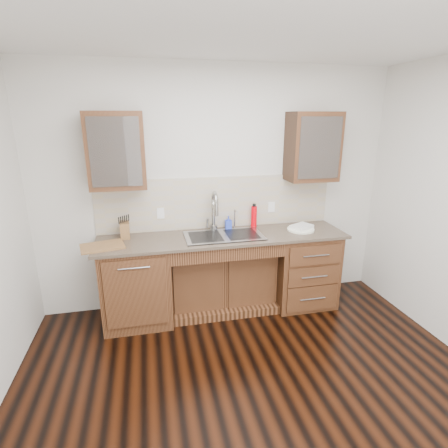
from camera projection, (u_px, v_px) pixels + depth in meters
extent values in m
cube|color=black|center=(263.00, 409.00, 2.74)|extent=(4.00, 3.50, 0.10)
cube|color=white|center=(279.00, 2.00, 1.92)|extent=(4.00, 3.50, 0.10)
cube|color=silver|center=(216.00, 189.00, 4.01)|extent=(4.00, 0.10, 2.70)
cube|color=#593014|center=(137.00, 283.00, 3.75)|extent=(0.70, 0.62, 0.88)
cube|color=#593014|center=(222.00, 278.00, 4.05)|extent=(1.20, 0.44, 0.70)
cube|color=#593014|center=(301.00, 267.00, 4.14)|extent=(0.70, 0.62, 0.88)
cube|color=#84705B|center=(224.00, 237.00, 3.80)|extent=(2.70, 0.65, 0.03)
cube|color=beige|center=(218.00, 203.00, 4.00)|extent=(2.70, 0.02, 0.59)
cube|color=#9E9EA5|center=(224.00, 243.00, 3.80)|extent=(0.84, 0.46, 0.19)
cylinder|color=#999993|center=(213.00, 213.00, 3.92)|extent=(0.04, 0.04, 0.40)
cylinder|color=#999993|center=(235.00, 218.00, 4.00)|extent=(0.02, 0.02, 0.24)
cube|color=#593014|center=(116.00, 151.00, 3.45)|extent=(0.55, 0.34, 0.75)
cube|color=#593014|center=(312.00, 147.00, 3.88)|extent=(0.55, 0.34, 0.75)
cube|color=white|center=(161.00, 213.00, 3.88)|extent=(0.08, 0.01, 0.12)
cube|color=white|center=(271.00, 207.00, 4.14)|extent=(0.08, 0.01, 0.12)
imported|color=blue|center=(228.00, 223.00, 3.99)|extent=(0.07, 0.07, 0.16)
cylinder|color=#EF000C|center=(254.00, 217.00, 4.06)|extent=(0.09, 0.09, 0.25)
cylinder|color=white|center=(301.00, 229.00, 3.97)|extent=(0.34, 0.34, 0.02)
cube|color=beige|center=(302.00, 227.00, 3.99)|extent=(0.29, 0.26, 0.04)
cube|color=olive|center=(125.00, 230.00, 3.70)|extent=(0.10, 0.16, 0.17)
cube|color=olive|center=(102.00, 246.00, 3.45)|extent=(0.46, 0.37, 0.02)
imported|color=silver|center=(106.00, 156.00, 3.44)|extent=(0.18, 0.18, 0.11)
imported|color=silver|center=(128.00, 156.00, 3.49)|extent=(0.12, 0.12, 0.09)
imported|color=white|center=(302.00, 152.00, 3.87)|extent=(0.15, 0.15, 0.10)
imported|color=silver|center=(318.00, 152.00, 3.92)|extent=(0.09, 0.09, 0.08)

